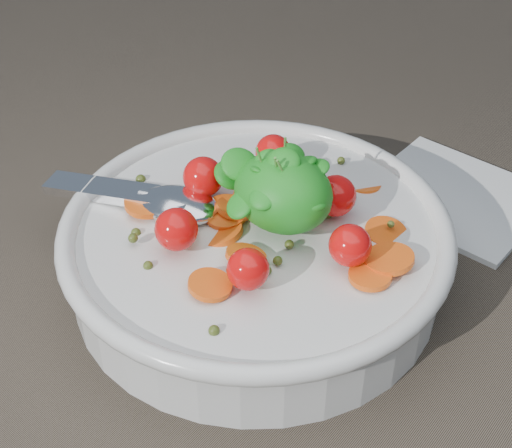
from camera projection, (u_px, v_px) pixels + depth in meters
The scene contains 3 objects.
ground at pixel (274, 285), 0.61m from camera, with size 6.00×6.00×0.00m, color brown.
bowl at pixel (256, 248), 0.59m from camera, with size 0.32×0.29×0.12m.
napkin at pixel (454, 196), 0.70m from camera, with size 0.14×0.13×0.01m, color white.
Camera 1 is at (0.26, -0.36, 0.42)m, focal length 55.00 mm.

